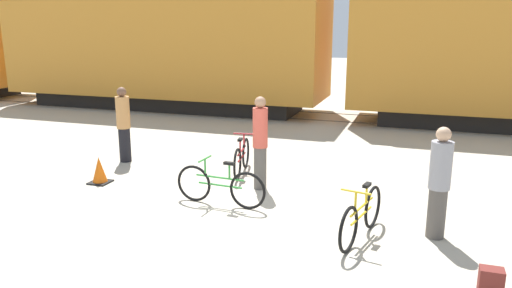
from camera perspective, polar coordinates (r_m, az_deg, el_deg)
The scene contains 12 objects.
ground_plane at distance 8.14m, azimuth -3.11°, elevation -9.54°, with size 80.00×80.00×0.00m, color #B2A893.
freight_train at distance 17.26m, azimuth 9.54°, elevation 12.42°, with size 52.11×3.10×5.49m.
rail_near at distance 16.86m, azimuth 8.76°, elevation 2.61°, with size 64.11×0.07×0.01m, color #4C4238.
rail_far at distance 18.25m, azimuth 9.55°, elevation 3.43°, with size 64.11×0.07×0.01m, color #4C4238.
bicycle_yellow at distance 7.76m, azimuth 11.94°, elevation -8.09°, with size 0.51×1.71×0.86m.
bicycle_maroon at distance 10.81m, azimuth -1.64°, elevation -1.55°, with size 0.46×1.63×0.85m.
bicycle_green at distance 8.99m, azimuth -4.13°, elevation -4.78°, with size 1.76×0.46×0.85m.
person_in_tan at distance 12.05m, azimuth -14.90°, elevation 2.20°, with size 0.32×0.32×1.77m.
person_in_grey at distance 7.98m, azimuth 20.21°, elevation -4.18°, with size 0.32×0.32×1.73m.
person_in_red at distance 9.69m, azimuth 0.48°, elevation 0.21°, with size 0.29×0.29×1.84m.
backpack at distance 6.85m, azimuth 25.26°, elevation -14.04°, with size 0.28×0.20×0.34m.
traffic_cone at distance 10.71m, azimuth -17.46°, elevation -2.96°, with size 0.40×0.40×0.55m.
Camera 1 is at (2.80, -6.93, 3.21)m, focal length 35.00 mm.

